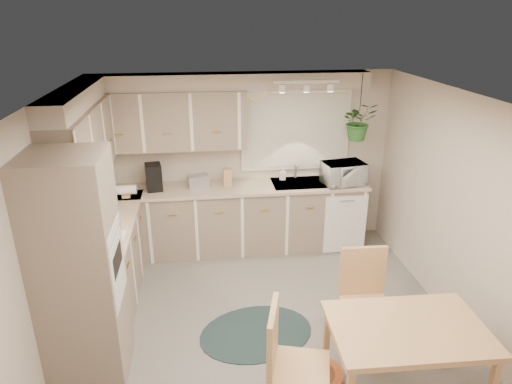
# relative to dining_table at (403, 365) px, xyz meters

# --- Properties ---
(floor) EXTENTS (4.20, 4.20, 0.00)m
(floor) POSITION_rel_dining_table_xyz_m (-0.98, 1.09, -0.39)
(floor) COLOR slate
(floor) RESTS_ON ground
(ceiling) EXTENTS (4.20, 4.20, 0.00)m
(ceiling) POSITION_rel_dining_table_xyz_m (-0.98, 1.09, 2.01)
(ceiling) COLOR white
(ceiling) RESTS_ON wall_back
(wall_back) EXTENTS (4.00, 0.04, 2.40)m
(wall_back) POSITION_rel_dining_table_xyz_m (-0.98, 3.19, 0.81)
(wall_back) COLOR #BCAC9B
(wall_back) RESTS_ON floor
(wall_left) EXTENTS (0.04, 4.20, 2.40)m
(wall_left) POSITION_rel_dining_table_xyz_m (-2.98, 1.09, 0.81)
(wall_left) COLOR #BCAC9B
(wall_left) RESTS_ON floor
(wall_right) EXTENTS (0.04, 4.20, 2.40)m
(wall_right) POSITION_rel_dining_table_xyz_m (1.02, 1.09, 0.81)
(wall_right) COLOR #BCAC9B
(wall_right) RESTS_ON floor
(base_cab_left) EXTENTS (0.60, 1.85, 0.90)m
(base_cab_left) POSITION_rel_dining_table_xyz_m (-2.68, 1.96, 0.06)
(base_cab_left) COLOR gray
(base_cab_left) RESTS_ON floor
(base_cab_back) EXTENTS (3.60, 0.60, 0.90)m
(base_cab_back) POSITION_rel_dining_table_xyz_m (-1.18, 2.89, 0.06)
(base_cab_back) COLOR gray
(base_cab_back) RESTS_ON floor
(counter_left) EXTENTS (0.64, 1.89, 0.04)m
(counter_left) POSITION_rel_dining_table_xyz_m (-2.67, 1.96, 0.53)
(counter_left) COLOR #CCB595
(counter_left) RESTS_ON base_cab_left
(counter_back) EXTENTS (3.64, 0.64, 0.04)m
(counter_back) POSITION_rel_dining_table_xyz_m (-1.18, 2.88, 0.53)
(counter_back) COLOR #CCB595
(counter_back) RESTS_ON base_cab_back
(oven_stack) EXTENTS (0.65, 0.65, 2.10)m
(oven_stack) POSITION_rel_dining_table_xyz_m (-2.66, 0.71, 0.66)
(oven_stack) COLOR gray
(oven_stack) RESTS_ON floor
(wall_oven_face) EXTENTS (0.02, 0.56, 0.58)m
(wall_oven_face) POSITION_rel_dining_table_xyz_m (-2.34, 0.71, 0.66)
(wall_oven_face) COLOR silver
(wall_oven_face) RESTS_ON oven_stack
(upper_cab_left) EXTENTS (0.35, 2.00, 0.75)m
(upper_cab_left) POSITION_rel_dining_table_xyz_m (-2.81, 2.09, 1.44)
(upper_cab_left) COLOR gray
(upper_cab_left) RESTS_ON wall_left
(upper_cab_back) EXTENTS (2.00, 0.35, 0.75)m
(upper_cab_back) POSITION_rel_dining_table_xyz_m (-1.98, 3.01, 1.44)
(upper_cab_back) COLOR gray
(upper_cab_back) RESTS_ON wall_back
(soffit_left) EXTENTS (0.30, 2.00, 0.20)m
(soffit_left) POSITION_rel_dining_table_xyz_m (-2.83, 2.09, 1.91)
(soffit_left) COLOR #BCAC9B
(soffit_left) RESTS_ON wall_left
(soffit_back) EXTENTS (3.60, 0.30, 0.20)m
(soffit_back) POSITION_rel_dining_table_xyz_m (-1.18, 3.04, 1.91)
(soffit_back) COLOR #BCAC9B
(soffit_back) RESTS_ON wall_back
(cooktop) EXTENTS (0.52, 0.58, 0.02)m
(cooktop) POSITION_rel_dining_table_xyz_m (-2.66, 1.39, 0.56)
(cooktop) COLOR silver
(cooktop) RESTS_ON counter_left
(range_hood) EXTENTS (0.40, 0.60, 0.14)m
(range_hood) POSITION_rel_dining_table_xyz_m (-2.68, 1.39, 1.01)
(range_hood) COLOR silver
(range_hood) RESTS_ON upper_cab_left
(window_blinds) EXTENTS (1.40, 0.02, 1.00)m
(window_blinds) POSITION_rel_dining_table_xyz_m (-0.28, 3.16, 1.21)
(window_blinds) COLOR white
(window_blinds) RESTS_ON wall_back
(window_frame) EXTENTS (1.50, 0.02, 1.10)m
(window_frame) POSITION_rel_dining_table_xyz_m (-0.28, 3.17, 1.21)
(window_frame) COLOR silver
(window_frame) RESTS_ON wall_back
(sink) EXTENTS (0.70, 0.48, 0.10)m
(sink) POSITION_rel_dining_table_xyz_m (-0.28, 2.89, 0.51)
(sink) COLOR #999BA0
(sink) RESTS_ON counter_back
(dishwasher_front) EXTENTS (0.58, 0.02, 0.83)m
(dishwasher_front) POSITION_rel_dining_table_xyz_m (0.32, 2.58, 0.04)
(dishwasher_front) COLOR silver
(dishwasher_front) RESTS_ON base_cab_back
(track_light_bar) EXTENTS (0.80, 0.04, 0.04)m
(track_light_bar) POSITION_rel_dining_table_xyz_m (-0.28, 2.64, 1.94)
(track_light_bar) COLOR silver
(track_light_bar) RESTS_ON ceiling
(wall_clock) EXTENTS (0.30, 0.03, 0.30)m
(wall_clock) POSITION_rel_dining_table_xyz_m (-0.83, 3.16, 1.79)
(wall_clock) COLOR gold
(wall_clock) RESTS_ON wall_back
(dining_table) EXTENTS (1.26, 0.86, 0.78)m
(dining_table) POSITION_rel_dining_table_xyz_m (0.00, 0.00, 0.00)
(dining_table) COLOR tan
(dining_table) RESTS_ON floor
(chair_left) EXTENTS (0.59, 0.59, 1.03)m
(chair_left) POSITION_rel_dining_table_xyz_m (-0.88, -0.04, 0.13)
(chair_left) COLOR tan
(chair_left) RESTS_ON floor
(chair_back) EXTENTS (0.50, 0.50, 1.02)m
(chair_back) POSITION_rel_dining_table_xyz_m (-0.07, 0.68, 0.12)
(chair_back) COLOR tan
(chair_back) RESTS_ON floor
(braided_rug) EXTENTS (1.35, 1.11, 0.01)m
(braided_rug) POSITION_rel_dining_table_xyz_m (-1.09, 1.03, -0.38)
(braided_rug) COLOR black
(braided_rug) RESTS_ON floor
(pet_bed) EXTENTS (0.62, 0.62, 0.11)m
(pet_bed) POSITION_rel_dining_table_xyz_m (-0.65, 0.29, -0.33)
(pet_bed) COLOR #BB5F25
(pet_bed) RESTS_ON floor
(microwave) EXTENTS (0.59, 0.39, 0.37)m
(microwave) POSITION_rel_dining_table_xyz_m (0.31, 2.79, 0.73)
(microwave) COLOR silver
(microwave) RESTS_ON counter_back
(soap_bottle) EXTENTS (0.11, 0.19, 0.08)m
(soap_bottle) POSITION_rel_dining_table_xyz_m (-0.47, 3.04, 0.59)
(soap_bottle) COLOR silver
(soap_bottle) RESTS_ON counter_back
(hanging_plant) EXTENTS (0.47, 0.51, 0.38)m
(hanging_plant) POSITION_rel_dining_table_xyz_m (0.46, 2.79, 1.35)
(hanging_plant) COLOR #295C25
(hanging_plant) RESTS_ON ceiling
(coffee_maker) EXTENTS (0.23, 0.27, 0.35)m
(coffee_maker) POSITION_rel_dining_table_xyz_m (-2.20, 2.89, 0.72)
(coffee_maker) COLOR black
(coffee_maker) RESTS_ON counter_back
(toaster) EXTENTS (0.30, 0.22, 0.17)m
(toaster) POSITION_rel_dining_table_xyz_m (-1.63, 2.91, 0.63)
(toaster) COLOR #999BA0
(toaster) RESTS_ON counter_back
(knife_block) EXTENTS (0.11, 0.11, 0.24)m
(knife_block) POSITION_rel_dining_table_xyz_m (-1.24, 2.94, 0.67)
(knife_block) COLOR tan
(knife_block) RESTS_ON counter_back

